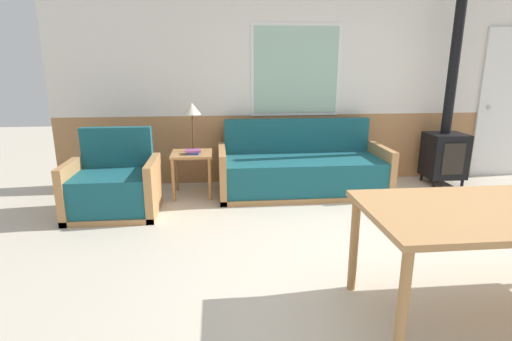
{
  "coord_description": "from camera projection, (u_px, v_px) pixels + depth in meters",
  "views": [
    {
      "loc": [
        -1.5,
        -2.7,
        1.59
      ],
      "look_at": [
        -1.13,
        1.02,
        0.58
      ],
      "focal_mm": 28.0,
      "sensor_mm": 36.0,
      "label": 1
    }
  ],
  "objects": [
    {
      "name": "wood_stove",
      "position": [
        446.0,
        139.0,
        5.28
      ],
      "size": [
        0.49,
        0.43,
        2.47
      ],
      "color": "black",
      "rests_on": "ground_plane"
    },
    {
      "name": "book_stack",
      "position": [
        193.0,
        152.0,
        4.75
      ],
      "size": [
        0.2,
        0.16,
        0.05
      ],
      "color": "#234799",
      "rests_on": "side_table"
    },
    {
      "name": "armchair",
      "position": [
        114.0,
        189.0,
        4.3
      ],
      "size": [
        0.93,
        0.73,
        0.9
      ],
      "rotation": [
        0.0,
        0.0,
        0.21
      ],
      "color": "#B27F4C",
      "rests_on": "ground_plane"
    },
    {
      "name": "couch",
      "position": [
        302.0,
        172.0,
        5.0
      ],
      "size": [
        2.07,
        0.87,
        0.89
      ],
      "color": "#B27F4C",
      "rests_on": "ground_plane"
    },
    {
      "name": "wall_back",
      "position": [
        327.0,
        81.0,
        5.32
      ],
      "size": [
        7.2,
        0.09,
        2.7
      ],
      "color": "#AD7A4C",
      "rests_on": "ground_plane"
    },
    {
      "name": "entry_door",
      "position": [
        508.0,
        104.0,
        5.6
      ],
      "size": [
        0.87,
        0.09,
        2.05
      ],
      "color": "white",
      "rests_on": "ground_plane"
    },
    {
      "name": "ground_plane",
      "position": [
        411.0,
        271.0,
        3.15
      ],
      "size": [
        16.0,
        16.0,
        0.0
      ],
      "primitive_type": "plane",
      "color": "beige"
    },
    {
      "name": "side_table",
      "position": [
        192.0,
        161.0,
        4.86
      ],
      "size": [
        0.49,
        0.49,
        0.54
      ],
      "color": "#B27F4C",
      "rests_on": "ground_plane"
    },
    {
      "name": "table_lamp",
      "position": [
        192.0,
        111.0,
        4.79
      ],
      "size": [
        0.22,
        0.22,
        0.59
      ],
      "color": "#4C3823",
      "rests_on": "side_table"
    }
  ]
}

